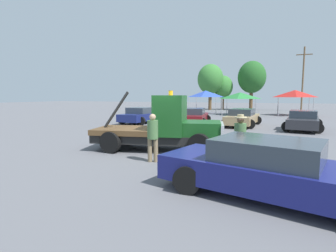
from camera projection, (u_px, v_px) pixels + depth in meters
ground_plane at (157, 150)px, 11.32m from camera, size 160.00×160.00×0.00m
tow_truck at (165, 127)px, 11.15m from camera, size 5.72×3.01×2.53m
foreground_car at (276, 170)px, 5.88m from camera, size 5.67×3.23×1.34m
person_near_truck at (240, 137)px, 8.28m from camera, size 0.38×0.38×1.73m
person_at_hood at (153, 134)px, 9.12m from camera, size 0.38×0.38×1.69m
parked_car_navy at (141, 115)px, 22.29m from camera, size 2.74×4.75×1.34m
parked_car_maroon at (194, 117)px, 21.13m from camera, size 2.80×5.08×1.34m
parked_car_tan at (242, 118)px, 20.06m from camera, size 2.74×4.96×1.34m
parked_car_charcoal at (303, 120)px, 17.83m from camera, size 2.84×5.08×1.34m
canopy_tent_blue at (206, 94)px, 34.42m from camera, size 3.51×3.51×3.00m
canopy_tent_green at (240, 96)px, 31.61m from camera, size 3.66×3.66×2.72m
canopy_tent_red at (295, 94)px, 30.56m from camera, size 3.57×3.57×2.98m
tree_left at (223, 87)px, 43.33m from camera, size 3.15×3.15×5.63m
tree_center at (210, 79)px, 42.56m from camera, size 4.16×4.16×7.42m
tree_right at (252, 77)px, 41.81m from camera, size 4.38×4.38×7.83m
utility_pole at (303, 77)px, 39.30m from camera, size 2.20×0.24×9.56m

